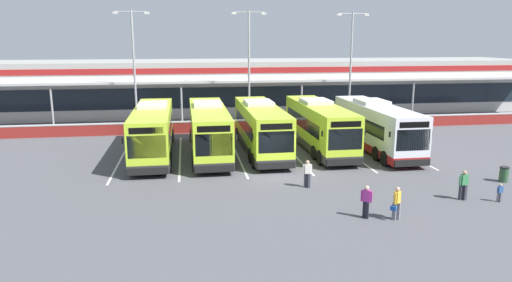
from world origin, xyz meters
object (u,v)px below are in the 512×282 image
object	(u,v)px
coach_bus_centre	(261,129)
lamp_post_centre	(249,62)
pedestrian_child	(500,192)
coach_bus_right_centre	(319,127)
pedestrian_approaching_bus	(464,184)
lamp_post_west	(134,63)
coach_bus_leftmost	(153,132)
lamp_post_east	(351,61)
coach_bus_rightmost	(375,127)
coach_bus_left_centre	(209,131)
pedestrian_with_handbag	(397,202)
pedestrian_near_bin	(307,173)
litter_bin	(504,174)
pedestrian_in_dark_coat	(366,201)

from	to	relation	value
coach_bus_centre	lamp_post_centre	bearing A→B (deg)	87.20
coach_bus_centre	pedestrian_child	world-z (taller)	coach_bus_centre
coach_bus_right_centre	pedestrian_child	size ratio (longest dim) A/B	12.11
pedestrian_approaching_bus	lamp_post_west	distance (m)	30.55
coach_bus_leftmost	lamp_post_east	bearing A→B (deg)	30.25
lamp_post_east	coach_bus_centre	bearing A→B (deg)	-135.00
coach_bus_leftmost	coach_bus_rightmost	size ratio (longest dim) A/B	1.00
lamp_post_west	lamp_post_east	size ratio (longest dim) A/B	1.00
coach_bus_left_centre	coach_bus_right_centre	distance (m)	8.54
pedestrian_with_handbag	pedestrian_near_bin	world-z (taller)	same
coach_bus_rightmost	lamp_post_centre	size ratio (longest dim) A/B	1.11
pedestrian_child	litter_bin	world-z (taller)	pedestrian_child
pedestrian_in_dark_coat	pedestrian_child	bearing A→B (deg)	7.81
coach_bus_leftmost	pedestrian_near_bin	bearing A→B (deg)	-44.08
pedestrian_approaching_bus	lamp_post_centre	size ratio (longest dim) A/B	0.15
coach_bus_leftmost	coach_bus_rightmost	distance (m)	16.85
pedestrian_near_bin	pedestrian_approaching_bus	distance (m)	8.36
coach_bus_left_centre	lamp_post_centre	world-z (taller)	lamp_post_centre
coach_bus_centre	pedestrian_in_dark_coat	bearing A→B (deg)	-78.59
coach_bus_left_centre	pedestrian_with_handbag	world-z (taller)	coach_bus_left_centre
litter_bin	coach_bus_rightmost	bearing A→B (deg)	115.87
coach_bus_left_centre	pedestrian_near_bin	bearing A→B (deg)	-59.70
coach_bus_centre	coach_bus_right_centre	world-z (taller)	same
coach_bus_leftmost	litter_bin	size ratio (longest dim) A/B	13.08
coach_bus_right_centre	lamp_post_east	world-z (taller)	lamp_post_east
coach_bus_right_centre	lamp_post_centre	bearing A→B (deg)	112.51
coach_bus_rightmost	lamp_post_centre	world-z (taller)	lamp_post_centre
coach_bus_centre	pedestrian_with_handbag	distance (m)	15.12
pedestrian_with_handbag	pedestrian_child	bearing A→B (deg)	13.00
pedestrian_in_dark_coat	lamp_post_west	world-z (taller)	lamp_post_west
coach_bus_leftmost	pedestrian_in_dark_coat	size ratio (longest dim) A/B	7.51
pedestrian_in_dark_coat	pedestrian_near_bin	xyz separation A→B (m)	(-1.58, 4.99, 0.00)
pedestrian_child	coach_bus_leftmost	bearing A→B (deg)	145.41
pedestrian_in_dark_coat	coach_bus_left_centre	bearing A→B (deg)	116.03
coach_bus_rightmost	lamp_post_east	size ratio (longest dim) A/B	1.11
lamp_post_west	litter_bin	world-z (taller)	lamp_post_west
coach_bus_rightmost	pedestrian_near_bin	size ratio (longest dim) A/B	7.51
coach_bus_leftmost	lamp_post_west	world-z (taller)	lamp_post_west
pedestrian_in_dark_coat	pedestrian_near_bin	bearing A→B (deg)	107.58
pedestrian_near_bin	lamp_post_east	world-z (taller)	lamp_post_east
coach_bus_centre	lamp_post_west	xyz separation A→B (m)	(-10.22, 10.77, 4.50)
coach_bus_right_centre	pedestrian_approaching_bus	bearing A→B (deg)	-70.86
pedestrian_near_bin	pedestrian_approaching_bus	size ratio (longest dim) A/B	1.00
pedestrian_near_bin	litter_bin	xyz separation A→B (m)	(11.99, -0.72, -0.41)
coach_bus_leftmost	lamp_post_west	size ratio (longest dim) A/B	1.11
coach_bus_leftmost	coach_bus_left_centre	world-z (taller)	same
coach_bus_leftmost	coach_bus_right_centre	bearing A→B (deg)	1.22
pedestrian_with_handbag	lamp_post_west	bearing A→B (deg)	119.69
coach_bus_left_centre	pedestrian_in_dark_coat	xyz separation A→B (m)	(6.78, -13.89, -0.91)
pedestrian_in_dark_coat	litter_bin	distance (m)	11.26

